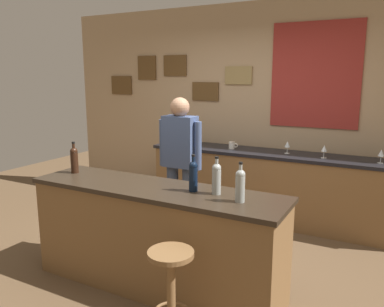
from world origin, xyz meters
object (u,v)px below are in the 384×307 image
Objects in this scene: wine_bottle_a at (74,159)px; wine_glass_c at (381,153)px; wine_bottle_b at (193,175)px; wine_glass_a at (287,145)px; wine_glass_b at (324,149)px; bartender at (180,160)px; wine_bottle_d at (240,184)px; wine_bottle_c at (217,178)px; bar_stool at (171,281)px; coffee_mug at (232,145)px.

wine_bottle_a reaches higher than wine_glass_c.
wine_bottle_b is 1.97× the size of wine_glass_a.
wine_bottle_b is 1.97× the size of wine_glass_b.
bartender reaches higher than wine_bottle_d.
wine_bottle_b is 0.20m from wine_bottle_c.
bar_stool is 2.22× the size of wine_bottle_c.
wine_bottle_a is at bearing -142.86° from wine_glass_c.
wine_glass_a reaches higher than bar_stool.
wine_bottle_d reaches higher than wine_glass_a.
wine_bottle_d is 1.97× the size of wine_glass_c.
wine_glass_b is at bearing -9.01° from wine_glass_a.
wine_bottle_b is 2.45× the size of coffee_mug.
wine_bottle_c is 1.97× the size of wine_glass_a.
wine_bottle_b is at bearing -175.64° from wine_bottle_c.
bar_stool is at bearing -76.42° from coffee_mug.
wine_glass_b is at bearing 77.97° from bar_stool.
wine_glass_a is 1.05m from wine_glass_c.
wine_glass_c is at bearing 27.86° from bartender.
wine_bottle_a reaches higher than wine_glass_a.
wine_bottle_c and wine_bottle_d have the same top height.
wine_bottle_b is 2.06m from wine_glass_b.
wine_glass_a is (0.90, 1.09, 0.07)m from bartender.
wine_bottle_a is at bearing -179.16° from wine_bottle_c.
wine_bottle_a is 2.79m from wine_glass_b.
wine_bottle_a is 1.97× the size of wine_glass_c.
wine_bottle_d is (0.24, -0.10, 0.00)m from wine_bottle_c.
wine_bottle_d is at bearing -66.09° from coffee_mug.
bartender is at bearing 137.38° from wine_bottle_d.
wine_glass_a is at bearing 95.25° from wine_bottle_d.
coffee_mug reaches higher than bar_stool.
bar_stool is 4.39× the size of wine_glass_c.
wine_glass_b is (0.54, 2.55, 0.55)m from bar_stool.
wine_bottle_d is at bearing -112.81° from wine_glass_c.
wine_bottle_b reaches higher than wine_glass_c.
wine_glass_a is (0.04, 2.00, -0.05)m from wine_bottle_c.
wine_bottle_b is 2.03m from wine_glass_a.
wine_glass_c is (1.14, 2.57, 0.55)m from bar_stool.
wine_bottle_b is at bearing -96.92° from wine_glass_a.
bar_stool is at bearing -118.44° from wine_bottle_d.
bartender reaches higher than wine_glass_b.
wine_bottle_c is 1.97× the size of wine_glass_c.
wine_glass_c is at bearing -3.13° from wine_glass_a.
wine_bottle_d is (0.29, 0.53, 0.60)m from bar_stool.
bartender is 12.96× the size of coffee_mug.
wine_bottle_b reaches higher than wine_glass_b.
wine_bottle_a is 1.00× the size of wine_bottle_b.
wine_bottle_c is at bearing 4.36° from wine_bottle_b.
wine_glass_b is (0.45, -0.07, 0.00)m from wine_glass_a.
bartender is 10.45× the size of wine_glass_c.
wine_glass_b is at bearing 36.96° from bartender.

